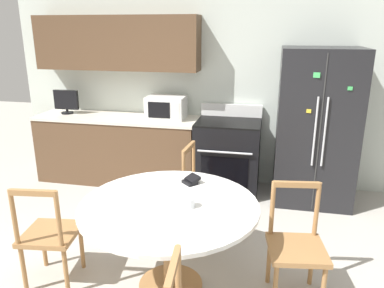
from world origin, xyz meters
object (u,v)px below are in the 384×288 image
(refrigerator, at_px, (316,127))
(candle_glass, at_px, (189,203))
(dining_chair_far, at_px, (204,190))
(oven_range, at_px, (228,156))
(countertop_tv, at_px, (66,101))
(dining_chair_right, at_px, (296,247))
(wallet, at_px, (191,180))
(dining_chair_left, at_px, (49,235))
(microwave, at_px, (166,107))

(refrigerator, distance_m, candle_glass, 2.26)
(dining_chair_far, bearing_deg, oven_range, 177.67)
(countertop_tv, xyz_separation_m, dining_chair_right, (2.99, -1.96, -0.64))
(wallet, bearing_deg, candle_glass, -80.18)
(countertop_tv, xyz_separation_m, dining_chair_left, (1.05, -2.21, -0.64))
(dining_chair_right, bearing_deg, refrigerator, -107.00)
(oven_range, distance_m, dining_chair_far, 1.04)
(countertop_tv, bearing_deg, dining_chair_right, -33.32)
(dining_chair_right, height_order, candle_glass, dining_chair_right)
(oven_range, height_order, dining_chair_left, oven_range)
(countertop_tv, bearing_deg, wallet, -38.12)
(dining_chair_far, bearing_deg, countertop_tv, -113.02)
(dining_chair_far, bearing_deg, wallet, 3.39)
(microwave, bearing_deg, candle_glass, -69.93)
(candle_glass, distance_m, wallet, 0.45)
(refrigerator, bearing_deg, wallet, -127.10)
(microwave, bearing_deg, wallet, -67.40)
(refrigerator, relative_size, microwave, 3.73)
(oven_range, distance_m, microwave, 1.01)
(dining_chair_right, relative_size, candle_glass, 9.42)
(dining_chair_left, relative_size, wallet, 5.17)
(dining_chair_right, xyz_separation_m, wallet, (-0.89, 0.31, 0.34))
(dining_chair_right, bearing_deg, candle_glass, 0.19)
(oven_range, xyz_separation_m, countertop_tv, (-2.23, 0.06, 0.60))
(candle_glass, height_order, wallet, candle_glass)
(refrigerator, relative_size, wallet, 10.45)
(dining_chair_right, bearing_deg, oven_range, -76.85)
(microwave, xyz_separation_m, countertop_tv, (-1.41, -0.01, 0.03))
(dining_chair_left, height_order, dining_chair_right, same)
(microwave, distance_m, dining_chair_right, 2.60)
(refrigerator, xyz_separation_m, oven_range, (-1.03, 0.05, -0.44))
(refrigerator, xyz_separation_m, dining_chair_left, (-2.21, -2.10, -0.48))
(countertop_tv, xyz_separation_m, wallet, (2.10, -1.65, -0.30))
(dining_chair_left, distance_m, dining_chair_right, 1.95)
(dining_chair_far, bearing_deg, dining_chair_right, 49.65)
(oven_range, height_order, wallet, oven_range)
(wallet, bearing_deg, countertop_tv, 141.88)
(countertop_tv, distance_m, candle_glass, 3.03)
(refrigerator, bearing_deg, candle_glass, -118.81)
(countertop_tv, bearing_deg, microwave, 0.54)
(dining_chair_far, relative_size, wallet, 5.17)
(countertop_tv, bearing_deg, refrigerator, -1.95)
(refrigerator, bearing_deg, dining_chair_right, -98.51)
(countertop_tv, distance_m, dining_chair_left, 2.53)
(refrigerator, bearing_deg, countertop_tv, 178.05)
(dining_chair_left, bearing_deg, microwave, 73.53)
(oven_range, relative_size, countertop_tv, 3.15)
(wallet, bearing_deg, refrigerator, 52.90)
(dining_chair_right, bearing_deg, dining_chair_left, -1.29)
(refrigerator, bearing_deg, dining_chair_far, -139.52)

